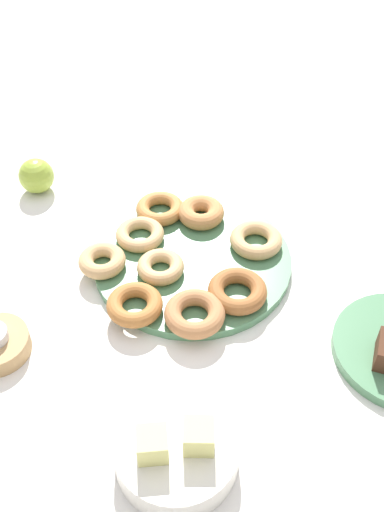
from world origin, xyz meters
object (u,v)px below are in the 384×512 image
apple (36,176)px  donut_plate (192,260)px  donut_0 (237,291)px  melon_chunk_right (152,444)px  donut_5 (102,261)px  fruit_bowl (177,452)px  donut_6 (135,305)px  donut_7 (161,267)px  donut_8 (160,209)px  donut_3 (256,240)px  melon_chunk_left (199,436)px  donut_1 (140,234)px  donut_4 (195,314)px  donut_2 (201,212)px

apple → donut_plate: bearing=147.2°
donut_0 → melon_chunk_right: 0.29m
donut_5 → melon_chunk_right: (-0.11, 0.33, 0.03)m
apple → fruit_bowl: bearing=118.1°
donut_6 → donut_7: 0.09m
donut_8 → melon_chunk_right: 0.47m
donut_0 → donut_8: bearing=-56.2°
donut_3 → fruit_bowl: size_ratio=0.58×
melon_chunk_left → donut_0: bearing=-102.0°
donut_1 → melon_chunk_left: size_ratio=2.28×
fruit_bowl → donut_1: bearing=-78.5°
donut_3 → donut_plate: bearing=15.6°
donut_7 → melon_chunk_left: size_ratio=2.11×
donut_6 → donut_3: bearing=-142.1°
donut_4 → donut_plate: bearing=-87.3°
donut_8 → melon_chunk_right: melon_chunk_right is taller
donut_plate → donut_6: 0.15m
donut_8 → donut_4: bearing=105.4°
donut_plate → donut_7: size_ratio=4.33×
donut_plate → donut_1: 0.10m
melon_chunk_left → apple: size_ratio=0.54×
donut_3 → donut_7: size_ratio=1.16×
donut_plate → donut_5: donut_5 is taller
donut_3 → melon_chunk_right: size_ratio=2.44×
donut_5 → donut_8: bearing=-122.3°
donut_2 → donut_5: size_ratio=1.06×
donut_2 → melon_chunk_left: melon_chunk_left is taller
donut_0 → apple: (0.37, -0.28, 0.00)m
donut_0 → donut_1: 0.21m
donut_5 → melon_chunk_right: size_ratio=2.13×
donut_7 → donut_8: same height
donut_6 → melon_chunk_left: 0.25m
donut_8 → donut_plate: bearing=119.1°
donut_2 → donut_3: bearing=144.4°
donut_plate → donut_3: donut_3 is taller
donut_2 → donut_8: donut_2 is taller
donut_8 → melon_chunk_left: melon_chunk_left is taller
donut_5 → donut_8: (-0.08, -0.13, -0.00)m
donut_1 → melon_chunk_left: 0.40m
melon_chunk_left → donut_4: bearing=-87.6°
donut_plate → melon_chunk_left: size_ratio=9.11×
donut_plate → donut_3: size_ratio=3.73×
melon_chunk_left → donut_2: bearing=-89.7°
donut_3 → donut_1: bearing=-3.1°
donut_7 → melon_chunk_right: (-0.01, 0.32, 0.03)m
donut_1 → donut_8: bearing=-113.4°
donut_5 → donut_3: bearing=-167.5°
donut_plate → donut_5: bearing=10.2°
donut_7 → donut_0: bearing=157.4°
donut_0 → donut_1: size_ratio=1.11×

